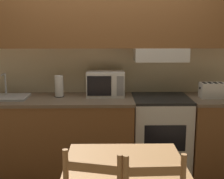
{
  "coord_description": "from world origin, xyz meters",
  "views": [
    {
      "loc": [
        -0.0,
        -3.89,
        1.7
      ],
      "look_at": [
        0.05,
        -0.58,
        1.04
      ],
      "focal_mm": 50.0,
      "sensor_mm": 36.0,
      "label": 1
    }
  ],
  "objects_px": {
    "stove_range": "(160,133)",
    "paper_towel_roll": "(59,86)",
    "microwave": "(106,84)",
    "toaster": "(212,90)",
    "sink_basin": "(3,97)",
    "dining_table": "(124,177)"
  },
  "relations": [
    {
      "from": "sink_basin",
      "to": "paper_towel_roll",
      "type": "xyz_separation_m",
      "value": [
        0.65,
        0.08,
        0.11
      ]
    },
    {
      "from": "toaster",
      "to": "dining_table",
      "type": "bearing_deg",
      "value": -127.61
    },
    {
      "from": "stove_range",
      "to": "paper_towel_roll",
      "type": "xyz_separation_m",
      "value": [
        -1.21,
        0.06,
        0.57
      ]
    },
    {
      "from": "stove_range",
      "to": "dining_table",
      "type": "height_order",
      "value": "stove_range"
    },
    {
      "from": "stove_range",
      "to": "microwave",
      "type": "xyz_separation_m",
      "value": [
        -0.66,
        0.11,
        0.59
      ]
    },
    {
      "from": "microwave",
      "to": "paper_towel_roll",
      "type": "distance_m",
      "value": 0.55
    },
    {
      "from": "toaster",
      "to": "paper_towel_roll",
      "type": "bearing_deg",
      "value": 177.24
    },
    {
      "from": "toaster",
      "to": "paper_towel_roll",
      "type": "height_order",
      "value": "paper_towel_roll"
    },
    {
      "from": "stove_range",
      "to": "sink_basin",
      "type": "distance_m",
      "value": 1.92
    },
    {
      "from": "paper_towel_roll",
      "to": "dining_table",
      "type": "height_order",
      "value": "paper_towel_roll"
    },
    {
      "from": "sink_basin",
      "to": "paper_towel_roll",
      "type": "bearing_deg",
      "value": 6.8
    },
    {
      "from": "stove_range",
      "to": "microwave",
      "type": "height_order",
      "value": "microwave"
    },
    {
      "from": "microwave",
      "to": "toaster",
      "type": "relative_size",
      "value": 1.54
    },
    {
      "from": "microwave",
      "to": "toaster",
      "type": "bearing_deg",
      "value": -6.26
    },
    {
      "from": "toaster",
      "to": "sink_basin",
      "type": "distance_m",
      "value": 2.45
    },
    {
      "from": "microwave",
      "to": "toaster",
      "type": "height_order",
      "value": "microwave"
    },
    {
      "from": "microwave",
      "to": "sink_basin",
      "type": "height_order",
      "value": "microwave"
    },
    {
      "from": "sink_basin",
      "to": "dining_table",
      "type": "bearing_deg",
      "value": -47.04
    },
    {
      "from": "stove_range",
      "to": "toaster",
      "type": "relative_size",
      "value": 3.06
    },
    {
      "from": "stove_range",
      "to": "paper_towel_roll",
      "type": "relative_size",
      "value": 3.54
    },
    {
      "from": "sink_basin",
      "to": "paper_towel_roll",
      "type": "height_order",
      "value": "sink_basin"
    },
    {
      "from": "dining_table",
      "to": "toaster",
      "type": "bearing_deg",
      "value": 52.39
    }
  ]
}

